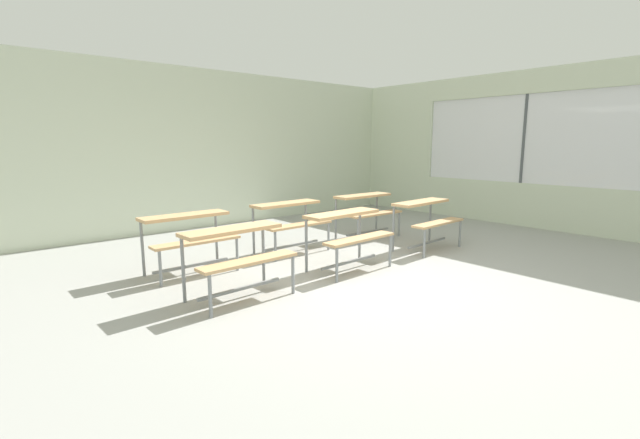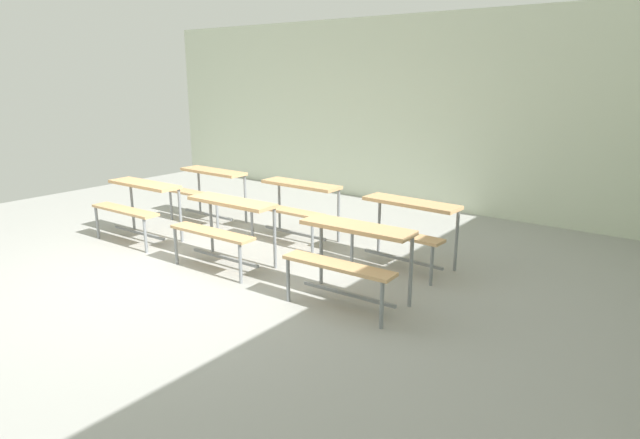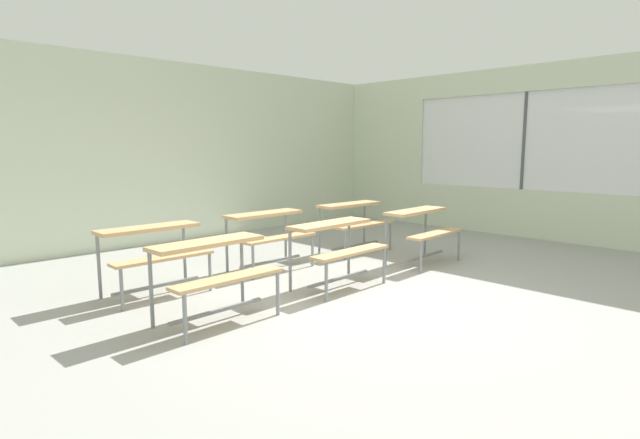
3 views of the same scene
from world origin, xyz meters
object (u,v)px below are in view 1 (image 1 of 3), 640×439
at_px(desk_bench_r0c0, 238,246).
at_px(desk_bench_r0c1, 348,227).
at_px(desk_bench_r0c2, 427,213).
at_px(desk_bench_r1c2, 367,205).
at_px(desk_bench_r1c1, 290,215).
at_px(desk_bench_r1c0, 189,229).

height_order(desk_bench_r0c0, desk_bench_r0c1, same).
relative_size(desk_bench_r0c1, desk_bench_r0c2, 0.99).
xyz_separation_m(desk_bench_r0c0, desk_bench_r0c1, (1.62, -0.01, 0.00)).
xyz_separation_m(desk_bench_r0c2, desk_bench_r1c2, (-0.07, 1.18, 0.00)).
distance_m(desk_bench_r0c0, desk_bench_r1c1, 2.03).
height_order(desk_bench_r0c1, desk_bench_r1c0, same).
height_order(desk_bench_r1c1, desk_bench_r1c2, same).
bearing_deg(desk_bench_r0c1, desk_bench_r1c0, 142.31).
bearing_deg(desk_bench_r0c2, desk_bench_r1c0, 157.61).
bearing_deg(desk_bench_r1c2, desk_bench_r0c2, -84.43).
distance_m(desk_bench_r1c1, desk_bench_r1c2, 1.62).
xyz_separation_m(desk_bench_r0c1, desk_bench_r1c2, (1.61, 1.17, 0.00)).
height_order(desk_bench_r0c1, desk_bench_r0c2, same).
relative_size(desk_bench_r0c0, desk_bench_r0c2, 0.99).
bearing_deg(desk_bench_r0c1, desk_bench_r1c2, 34.26).
relative_size(desk_bench_r0c0, desk_bench_r1c0, 1.01).
relative_size(desk_bench_r0c0, desk_bench_r1c2, 1.00).
xyz_separation_m(desk_bench_r0c2, desk_bench_r1c0, (-3.31, 1.20, 0.00)).
height_order(desk_bench_r0c0, desk_bench_r0c2, same).
distance_m(desk_bench_r1c0, desk_bench_r1c2, 3.24).
relative_size(desk_bench_r0c2, desk_bench_r1c1, 1.02).
xyz_separation_m(desk_bench_r0c1, desk_bench_r0c2, (1.68, -0.02, 0.00)).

